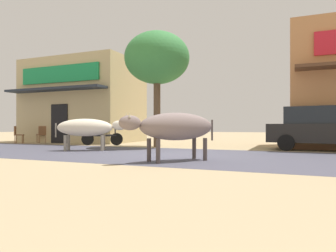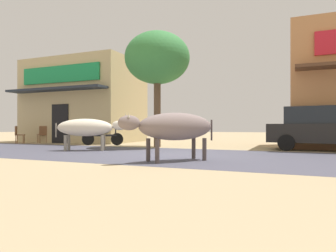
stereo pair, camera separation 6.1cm
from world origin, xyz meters
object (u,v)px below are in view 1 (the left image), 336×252
Objects in this scene: parked_motorcycle at (103,136)px; cafe_chair_near_tree at (42,133)px; cow_far_dark at (175,127)px; cow_near_brown at (87,128)px; cafe_chair_by_doorway at (18,134)px; parked_hatchback_car at (325,128)px; roadside_tree at (157,59)px.

cafe_chair_near_tree is (-4.38, 0.56, 0.05)m from parked_motorcycle.
cow_far_dark is (5.64, -4.90, 0.42)m from parked_motorcycle.
cafe_chair_by_doorway is (-6.45, 2.54, -0.34)m from cow_near_brown.
parked_hatchback_car is 8.91m from cow_near_brown.
parked_motorcycle is 0.75× the size of cow_near_brown.
roadside_tree is 2.67× the size of parked_motorcycle.
cow_near_brown is at bearing -31.32° from cafe_chair_near_tree.
roadside_tree reaches higher than parked_hatchback_car.
parked_motorcycle is 4.42m from cafe_chair_near_tree.
roadside_tree is at bearing -4.77° from cafe_chair_near_tree.
cafe_chair_by_doorway is (-0.76, -0.92, 0.00)m from cafe_chair_near_tree.
cafe_chair_by_doorway is (-14.68, -0.87, -0.33)m from parked_hatchback_car.
cow_near_brown is (-1.57, -2.86, -3.04)m from roadside_tree.
parked_hatchback_car is at bearing 3.38° from cafe_chair_by_doorway.
roadside_tree is 4.45m from cow_near_brown.
cow_near_brown is at bearing -21.50° from cafe_chair_by_doorway.
cow_near_brown reaches higher than parked_motorcycle.
cow_far_dark is (2.77, -4.86, -3.00)m from roadside_tree.
cow_near_brown is 1.05× the size of cow_far_dark.
cow_far_dark is at bearing -40.98° from parked_motorcycle.
cow_near_brown is (-8.23, -3.41, 0.01)m from parked_hatchback_car.
cow_far_dark is at bearing -125.74° from parked_hatchback_car.
cafe_chair_by_doorway is at bearing -129.66° from cafe_chair_near_tree.
cafe_chair_near_tree is at bearing 172.70° from parked_motorcycle.
cow_near_brown is 6.94m from cafe_chair_by_doorway.
parked_motorcycle is 2.06× the size of cafe_chair_near_tree.
cafe_chair_by_doorway is (-10.79, 4.55, -0.37)m from cow_far_dark.
parked_hatchback_car is at bearing -0.22° from cafe_chair_near_tree.
cow_far_dark is (-3.90, -5.41, 0.05)m from parked_hatchback_car.
cow_near_brown is 2.73× the size of cafe_chair_near_tree.
roadside_tree is 4.47m from parked_motorcycle.
parked_hatchback_car reaches higher than cafe_chair_near_tree.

